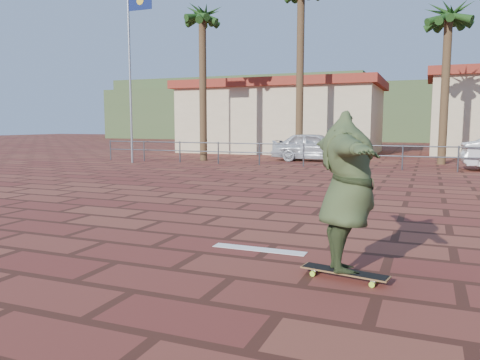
# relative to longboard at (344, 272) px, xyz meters

# --- Properties ---
(ground) EXTENTS (120.00, 120.00, 0.00)m
(ground) POSITION_rel_longboard_xyz_m (-2.08, 2.06, -0.08)
(ground) COLOR brown
(ground) RESTS_ON ground
(paint_stripe) EXTENTS (1.40, 0.22, 0.01)m
(paint_stripe) POSITION_rel_longboard_xyz_m (-1.38, 0.86, -0.08)
(paint_stripe) COLOR white
(paint_stripe) RESTS_ON ground
(guardrail) EXTENTS (24.06, 0.06, 1.00)m
(guardrail) POSITION_rel_longboard_xyz_m (-2.08, 14.06, 0.60)
(guardrail) COLOR #47494F
(guardrail) RESTS_ON ground
(flagpole) EXTENTS (1.30, 0.10, 8.00)m
(flagpole) POSITION_rel_longboard_xyz_m (-11.96, 13.06, 4.56)
(flagpole) COLOR gray
(flagpole) RESTS_ON ground
(palm_far_left) EXTENTS (2.40, 2.40, 8.25)m
(palm_far_left) POSITION_rel_longboard_xyz_m (-9.58, 15.56, 6.75)
(palm_far_left) COLOR brown
(palm_far_left) RESTS_ON ground
(palm_center) EXTENTS (2.40, 2.40, 7.75)m
(palm_center) POSITION_rel_longboard_xyz_m (1.42, 17.56, 6.28)
(palm_center) COLOR brown
(palm_center) RESTS_ON ground
(building_west) EXTENTS (12.60, 7.60, 4.50)m
(building_west) POSITION_rel_longboard_xyz_m (-8.08, 24.06, 2.20)
(building_west) COLOR beige
(building_west) RESTS_ON ground
(hill_front) EXTENTS (70.00, 18.00, 6.00)m
(hill_front) POSITION_rel_longboard_xyz_m (-2.08, 52.06, 2.92)
(hill_front) COLOR #384C28
(hill_front) RESTS_ON ground
(hill_back) EXTENTS (35.00, 14.00, 8.00)m
(hill_back) POSITION_rel_longboard_xyz_m (-24.08, 58.06, 3.92)
(hill_back) COLOR #384C28
(hill_back) RESTS_ON ground
(longboard) EXTENTS (1.06, 0.41, 0.10)m
(longboard) POSITION_rel_longboard_xyz_m (0.00, 0.00, 0.00)
(longboard) COLOR olive
(longboard) RESTS_ON ground
(skateboarder) EXTENTS (1.47, 2.37, 1.87)m
(skateboarder) POSITION_rel_longboard_xyz_m (0.00, 0.00, 0.96)
(skateboarder) COLOR #394826
(skateboarder) RESTS_ON longboard
(car_silver) EXTENTS (4.22, 1.82, 1.42)m
(car_silver) POSITION_rel_longboard_xyz_m (-4.33, 17.25, 0.63)
(car_silver) COLOR silver
(car_silver) RESTS_ON ground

